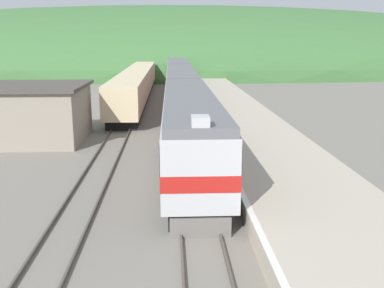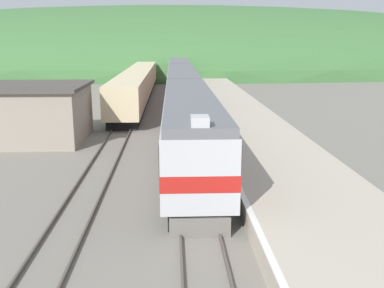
{
  "view_description": "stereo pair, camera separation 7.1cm",
  "coord_description": "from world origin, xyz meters",
  "px_view_note": "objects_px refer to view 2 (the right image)",
  "views": [
    {
      "loc": [
        -1.02,
        2.72,
        7.09
      ],
      "look_at": [
        -0.09,
        22.56,
        2.41
      ],
      "focal_mm": 42.0,
      "sensor_mm": 36.0,
      "label": 1
    },
    {
      "loc": [
        -0.95,
        2.72,
        7.09
      ],
      "look_at": [
        -0.09,
        22.56,
        2.41
      ],
      "focal_mm": 42.0,
      "sensor_mm": 36.0,
      "label": 2
    }
  ],
  "objects_px": {
    "express_train_lead_car": "(190,128)",
    "siding_train": "(138,84)",
    "carriage_third": "(179,72)",
    "carriage_second": "(182,88)"
  },
  "relations": [
    {
      "from": "express_train_lead_car",
      "to": "carriage_second",
      "type": "distance_m",
      "value": 20.79
    },
    {
      "from": "express_train_lead_car",
      "to": "carriage_third",
      "type": "relative_size",
      "value": 0.94
    },
    {
      "from": "express_train_lead_car",
      "to": "siding_train",
      "type": "relative_size",
      "value": 0.5
    },
    {
      "from": "express_train_lead_car",
      "to": "siding_train",
      "type": "distance_m",
      "value": 29.15
    },
    {
      "from": "carriage_second",
      "to": "carriage_third",
      "type": "bearing_deg",
      "value": 90.0
    },
    {
      "from": "express_train_lead_car",
      "to": "carriage_second",
      "type": "xyz_separation_m",
      "value": [
        0.0,
        20.79,
        -0.01
      ]
    },
    {
      "from": "siding_train",
      "to": "express_train_lead_car",
      "type": "bearing_deg",
      "value": -80.14
    },
    {
      "from": "express_train_lead_car",
      "to": "carriage_second",
      "type": "bearing_deg",
      "value": 90.0
    },
    {
      "from": "carriage_third",
      "to": "siding_train",
      "type": "distance_m",
      "value": 14.14
    },
    {
      "from": "express_train_lead_car",
      "to": "siding_train",
      "type": "bearing_deg",
      "value": 99.86
    }
  ]
}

